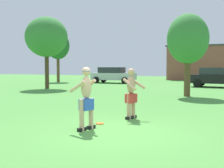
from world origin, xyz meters
TOP-DOWN VIEW (x-y plane):
  - ground_plane at (0.00, 0.00)m, footprint 80.00×80.00m
  - player_near at (-0.21, 2.01)m, footprint 0.65×0.65m
  - player_in_blue at (-0.79, -0.03)m, footprint 0.66×0.72m
  - frisbee at (-0.79, 0.83)m, footprint 0.25×0.25m
  - car_black_near_post at (1.72, 17.83)m, footprint 4.41×2.27m
  - car_silver_far_end at (-8.29, 19.97)m, footprint 4.32×2.07m
  - outbuilding_behind_lot at (-0.63, 30.22)m, footprint 8.33×4.50m
  - tree_left_field at (-10.18, 11.43)m, footprint 3.17×3.17m
  - tree_right_field at (0.45, 9.79)m, footprint 2.31×2.31m
  - tree_behind_players at (-14.49, 19.54)m, footprint 2.46×2.46m

SIDE VIEW (x-z plane):
  - ground_plane at x=0.00m, z-range 0.00..0.00m
  - frisbee at x=-0.79m, z-range 0.00..0.03m
  - car_black_near_post at x=1.72m, z-range 0.03..1.61m
  - car_silver_far_end at x=-8.29m, z-range 0.03..1.61m
  - player_near at x=-0.21m, z-range 0.04..1.68m
  - player_in_blue at x=-0.79m, z-range 0.08..1.79m
  - outbuilding_behind_lot at x=-0.63m, z-range 0.01..4.20m
  - tree_right_field at x=0.45m, z-range 0.88..5.50m
  - tree_behind_players at x=-14.49m, z-range 1.17..6.55m
  - tree_left_field at x=-10.18m, z-range 1.17..6.57m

